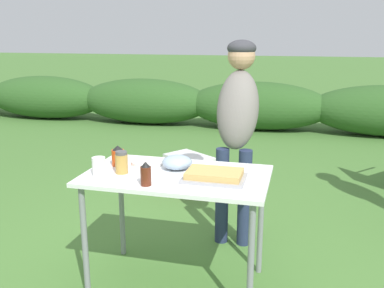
# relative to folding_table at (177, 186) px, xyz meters

# --- Properties ---
(ground_plane) EXTENTS (60.00, 60.00, 0.00)m
(ground_plane) POSITION_rel_folding_table_xyz_m (0.00, 0.00, -0.66)
(ground_plane) COLOR #477533
(shrub_hedge) EXTENTS (14.40, 0.90, 0.80)m
(shrub_hedge) POSITION_rel_folding_table_xyz_m (0.00, 4.75, -0.27)
(shrub_hedge) COLOR #2D5623
(shrub_hedge) RESTS_ON ground
(folding_table) EXTENTS (1.10, 0.64, 0.74)m
(folding_table) POSITION_rel_folding_table_xyz_m (0.00, 0.00, 0.00)
(folding_table) COLOR white
(folding_table) RESTS_ON ground
(food_tray) EXTENTS (0.36, 0.24, 0.06)m
(food_tray) POSITION_rel_folding_table_xyz_m (0.24, -0.05, 0.10)
(food_tray) COLOR #9E9EA3
(food_tray) RESTS_ON folding_table
(plate_stack) EXTENTS (0.21, 0.21, 0.02)m
(plate_stack) POSITION_rel_folding_table_xyz_m (-0.24, 0.15, 0.09)
(plate_stack) COLOR white
(plate_stack) RESTS_ON folding_table
(mixing_bowl) EXTENTS (0.19, 0.19, 0.08)m
(mixing_bowl) POSITION_rel_folding_table_xyz_m (-0.03, 0.10, 0.12)
(mixing_bowl) COLOR #99B2CC
(mixing_bowl) RESTS_ON folding_table
(paper_cup_stack) EXTENTS (0.08, 0.08, 0.11)m
(paper_cup_stack) POSITION_rel_folding_table_xyz_m (-0.44, -0.13, 0.13)
(paper_cup_stack) COLOR white
(paper_cup_stack) RESTS_ON folding_table
(spice_jar) EXTENTS (0.08, 0.08, 0.14)m
(spice_jar) POSITION_rel_folding_table_xyz_m (-0.32, -0.07, 0.14)
(spice_jar) COLOR #B2893D
(spice_jar) RESTS_ON folding_table
(bbq_sauce_bottle) EXTENTS (0.06, 0.06, 0.14)m
(bbq_sauce_bottle) POSITION_rel_folding_table_xyz_m (-0.11, -0.23, 0.14)
(bbq_sauce_bottle) COLOR #562314
(bbq_sauce_bottle) RESTS_ON folding_table
(hot_sauce_bottle) EXTENTS (0.08, 0.08, 0.13)m
(hot_sauce_bottle) POSITION_rel_folding_table_xyz_m (-0.41, 0.07, 0.14)
(hot_sauce_bottle) COLOR #CC4214
(hot_sauce_bottle) RESTS_ON folding_table
(standing_person_in_dark_puffer) EXTENTS (0.31, 0.44, 1.51)m
(standing_person_in_dark_puffer) POSITION_rel_folding_table_xyz_m (0.25, 0.75, 0.30)
(standing_person_in_dark_puffer) COLOR #232D4C
(standing_person_in_dark_puffer) RESTS_ON ground
(cooler_box) EXTENTS (0.58, 0.54, 0.34)m
(cooler_box) POSITION_rel_folding_table_xyz_m (-0.38, 1.74, -0.49)
(cooler_box) COLOR #B21E1E
(cooler_box) RESTS_ON ground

